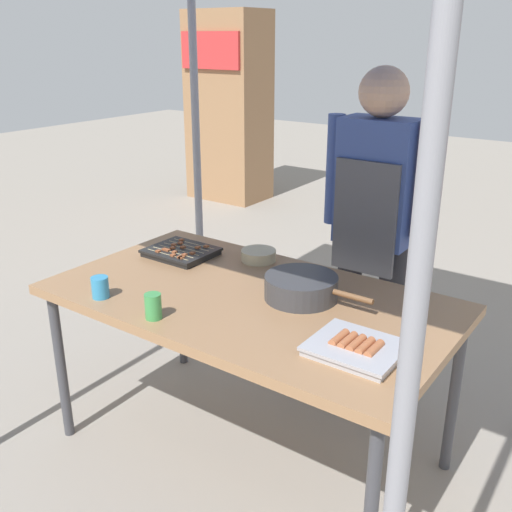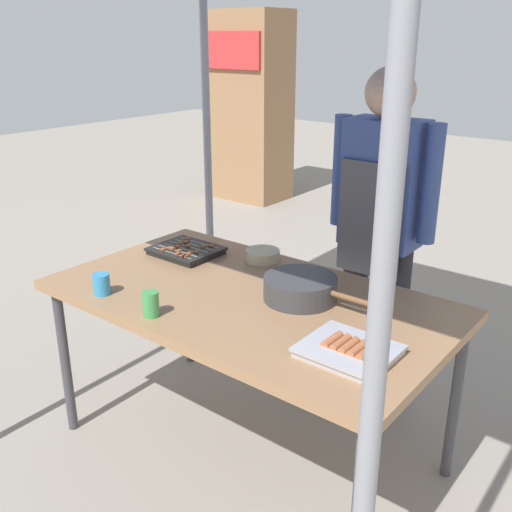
{
  "view_description": "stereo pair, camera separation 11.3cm",
  "coord_description": "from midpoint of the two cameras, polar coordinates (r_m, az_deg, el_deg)",
  "views": [
    {
      "loc": [
        1.26,
        -1.72,
        1.72
      ],
      "look_at": [
        0.0,
        0.05,
        0.9
      ],
      "focal_mm": 41.31,
      "sensor_mm": 36.0,
      "label": 1
    },
    {
      "loc": [
        1.35,
        -1.65,
        1.72
      ],
      "look_at": [
        0.0,
        0.05,
        0.9
      ],
      "focal_mm": 41.31,
      "sensor_mm": 36.0,
      "label": 2
    }
  ],
  "objects": [
    {
      "name": "vendor_woman",
      "position": [
        2.76,
        13.11,
        3.82
      ],
      "size": [
        0.52,
        0.23,
        1.6
      ],
      "rotation": [
        0.0,
        0.0,
        3.14
      ],
      "color": "black",
      "rests_on": "ground"
    },
    {
      "name": "tray_meat_skewers",
      "position": [
        2.78,
        -5.64,
        0.5
      ],
      "size": [
        0.3,
        0.26,
        0.04
      ],
      "color": "black",
      "rests_on": "stall_table"
    },
    {
      "name": "ground_plane",
      "position": [
        2.74,
        0.55,
        -18.2
      ],
      "size": [
        18.0,
        18.0,
        0.0
      ],
      "primitive_type": "plane",
      "color": "gray"
    },
    {
      "name": "stall_table",
      "position": [
        2.37,
        0.61,
        -4.94
      ],
      "size": [
        1.6,
        0.9,
        0.75
      ],
      "color": "#9E724C",
      "rests_on": "ground"
    },
    {
      "name": "condiment_bowl",
      "position": [
        2.69,
        1.83,
        0.05
      ],
      "size": [
        0.16,
        0.16,
        0.05
      ],
      "primitive_type": "cylinder",
      "color": "#BFB28C",
      "rests_on": "stall_table"
    },
    {
      "name": "neighbor_stall_left",
      "position": [
        6.51,
        -0.14,
        14.2
      ],
      "size": [
        0.81,
        0.58,
        1.96
      ],
      "color": "#9E724C",
      "rests_on": "ground"
    },
    {
      "name": "drink_cup_by_wok",
      "position": [
        2.4,
        -13.43,
        -2.68
      ],
      "size": [
        0.07,
        0.07,
        0.09
      ],
      "primitive_type": "cylinder",
      "color": "#338CBF",
      "rests_on": "stall_table"
    },
    {
      "name": "cooking_wok",
      "position": [
        2.3,
        5.75,
        -3.06
      ],
      "size": [
        0.45,
        0.29,
        0.09
      ],
      "color": "#38383A",
      "rests_on": "stall_table"
    },
    {
      "name": "tray_grilled_sausages",
      "position": [
        1.95,
        10.63,
        -8.98
      ],
      "size": [
        0.29,
        0.25,
        0.05
      ],
      "color": "#ADADB2",
      "rests_on": "stall_table"
    },
    {
      "name": "drink_cup_near_edge",
      "position": [
        2.18,
        -8.7,
        -4.63
      ],
      "size": [
        0.06,
        0.06,
        0.1
      ],
      "primitive_type": "cylinder",
      "color": "#3F994C",
      "rests_on": "stall_table"
    }
  ]
}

